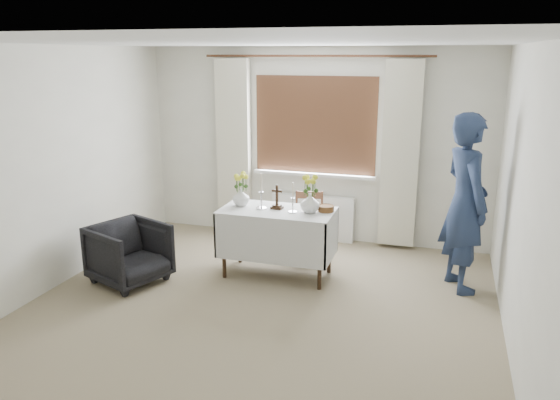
# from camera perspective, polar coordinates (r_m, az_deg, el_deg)

# --- Properties ---
(ground) EXTENTS (5.00, 5.00, 0.00)m
(ground) POSITION_cam_1_polar(r_m,az_deg,el_deg) (5.24, -3.12, -12.39)
(ground) COLOR gray
(ground) RESTS_ON ground
(altar_table) EXTENTS (1.24, 0.64, 0.76)m
(altar_table) POSITION_cam_1_polar(r_m,az_deg,el_deg) (6.06, -0.29, -4.49)
(altar_table) COLOR white
(altar_table) RESTS_ON ground
(wooden_chair) EXTENTS (0.43, 0.43, 0.79)m
(wooden_chair) POSITION_cam_1_polar(r_m,az_deg,el_deg) (6.62, 2.97, -2.68)
(wooden_chair) COLOR #57321E
(wooden_chair) RESTS_ON ground
(armchair) EXTENTS (0.93, 0.92, 0.66)m
(armchair) POSITION_cam_1_polar(r_m,az_deg,el_deg) (6.12, -15.46, -5.39)
(armchair) COLOR black
(armchair) RESTS_ON ground
(person) EXTENTS (0.69, 0.80, 1.86)m
(person) POSITION_cam_1_polar(r_m,az_deg,el_deg) (5.90, 18.78, -0.31)
(person) COLOR navy
(person) RESTS_ON ground
(radiator) EXTENTS (1.10, 0.10, 0.60)m
(radiator) POSITION_cam_1_polar(r_m,az_deg,el_deg) (7.28, 3.43, -1.81)
(radiator) COLOR white
(radiator) RESTS_ON ground
(wooden_cross) EXTENTS (0.13, 0.10, 0.27)m
(wooden_cross) POSITION_cam_1_polar(r_m,az_deg,el_deg) (5.95, -0.32, 0.33)
(wooden_cross) COLOR black
(wooden_cross) RESTS_ON altar_table
(candlestick_left) EXTENTS (0.15, 0.15, 0.40)m
(candlestick_left) POSITION_cam_1_polar(r_m,az_deg,el_deg) (5.94, -1.97, 0.92)
(candlestick_left) COLOR silver
(candlestick_left) RESTS_ON altar_table
(candlestick_right) EXTENTS (0.11, 0.11, 0.33)m
(candlestick_right) POSITION_cam_1_polar(r_m,az_deg,el_deg) (5.81, 1.35, 0.26)
(candlestick_right) COLOR silver
(candlestick_right) RESTS_ON altar_table
(flower_vase_left) EXTENTS (0.20, 0.20, 0.20)m
(flower_vase_left) POSITION_cam_1_polar(r_m,az_deg,el_deg) (6.10, -4.09, 0.31)
(flower_vase_left) COLOR silver
(flower_vase_left) RESTS_ON altar_table
(flower_vase_right) EXTENTS (0.21, 0.21, 0.21)m
(flower_vase_right) POSITION_cam_1_polar(r_m,az_deg,el_deg) (5.83, 3.14, -0.29)
(flower_vase_right) COLOR silver
(flower_vase_right) RESTS_ON altar_table
(wicker_basket) EXTENTS (0.20, 0.20, 0.07)m
(wicker_basket) POSITION_cam_1_polar(r_m,az_deg,el_deg) (5.90, 4.83, -0.88)
(wicker_basket) COLOR brown
(wicker_basket) RESTS_ON altar_table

